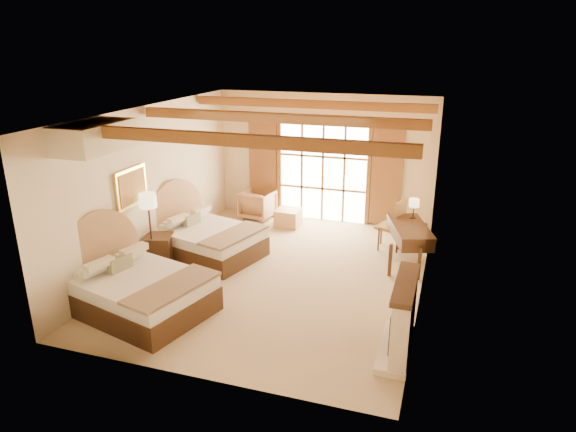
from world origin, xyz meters
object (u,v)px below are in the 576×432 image
at_px(bed_far, 203,237).
at_px(desk, 409,243).
at_px(bed_near, 134,288).
at_px(nightstand, 159,250).
at_px(armchair, 258,205).

height_order(bed_far, desk, bed_far).
bearing_deg(bed_far, bed_near, -74.77).
height_order(bed_far, nightstand, bed_far).
xyz_separation_m(bed_far, armchair, (0.23, 2.64, -0.04)).
relative_size(bed_far, desk, 1.46).
xyz_separation_m(armchair, desk, (4.00, -1.71, 0.08)).
xyz_separation_m(bed_near, desk, (4.25, 3.45, 0.02)).
distance_m(bed_near, bed_far, 2.53).
height_order(bed_near, nightstand, bed_near).
xyz_separation_m(bed_near, bed_far, (0.02, 2.53, -0.02)).
bearing_deg(bed_near, desk, 54.04).
height_order(bed_near, bed_far, bed_near).
bearing_deg(bed_near, nightstand, 123.67).
relative_size(bed_far, armchair, 3.05).
xyz_separation_m(nightstand, armchair, (0.85, 3.39, 0.04)).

